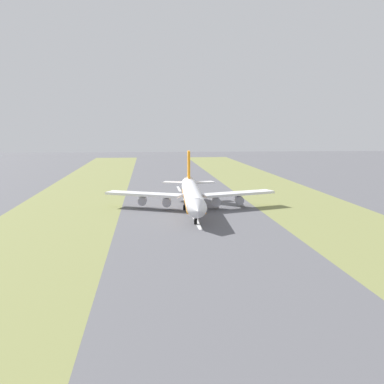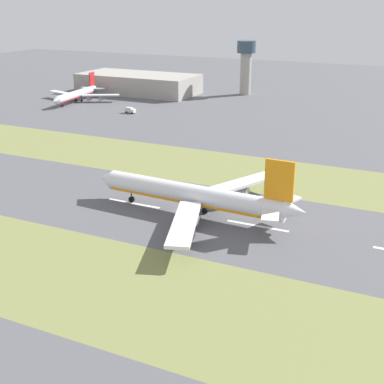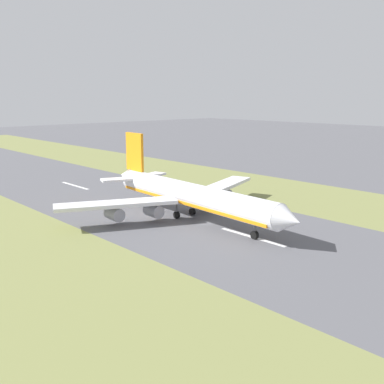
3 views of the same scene
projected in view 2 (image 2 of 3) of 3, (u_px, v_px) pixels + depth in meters
The scene contains 10 objects.
ground_plane at pixel (176, 211), 158.73m from camera, with size 800.00×800.00×0.00m, color #56565B.
grass_median_west at pixel (85, 279), 120.58m from camera, with size 40.00×600.00×0.01m, color olive.
grass_median_east at pixel (232, 170), 196.87m from camera, with size 40.00×600.00×0.01m, color olive.
centreline_dash_mid at pixel (257, 226), 148.44m from camera, with size 1.20×18.00×0.01m, color silver.
centreline_dash_far at pixel (134, 203), 164.63m from camera, with size 1.20×18.00×0.01m, color silver.
airplane_main_jet at pixel (198, 196), 153.33m from camera, with size 64.06×67.19×20.20m.
terminal_building at pixel (138, 83), 353.31m from camera, with size 36.00×77.82×12.37m, color #A39E93.
control_tower at pixel (246, 62), 342.70m from camera, with size 12.00×12.00×34.01m.
airplane_parked_apron at pixel (78, 94), 323.66m from camera, with size 51.30×48.65×15.43m.
service_truck at pixel (130, 110), 292.44m from camera, with size 3.42×6.29×3.10m.
Camera 2 is at (-130.76, -67.71, 59.72)m, focal length 50.00 mm.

